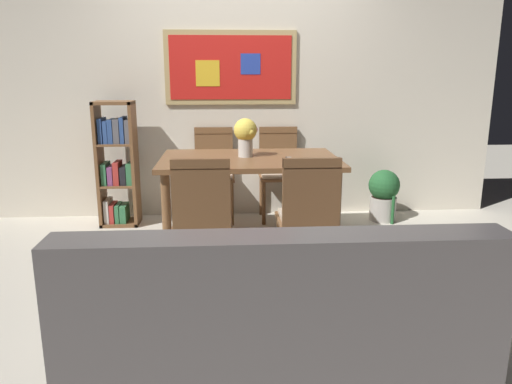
{
  "coord_description": "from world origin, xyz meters",
  "views": [
    {
      "loc": [
        -0.16,
        -3.57,
        1.45
      ],
      "look_at": [
        0.05,
        -0.34,
        0.65
      ],
      "focal_mm": 34.39,
      "sensor_mm": 36.0,
      "label": 1
    }
  ],
  "objects": [
    {
      "name": "flower_vase",
      "position": [
        0.02,
        0.46,
        0.95
      ],
      "size": [
        0.2,
        0.2,
        0.32
      ],
      "color": "beige",
      "rests_on": "dining_table"
    },
    {
      "name": "dining_chair_far_left",
      "position": [
        -0.26,
        1.23,
        0.54
      ],
      "size": [
        0.4,
        0.41,
        0.91
      ],
      "color": "brown",
      "rests_on": "ground_plane"
    },
    {
      "name": "potted_ivy",
      "position": [
        1.41,
        1.05,
        0.27
      ],
      "size": [
        0.31,
        0.31,
        0.51
      ],
      "color": "#B2ADA3",
      "rests_on": "ground_plane"
    },
    {
      "name": "dining_table",
      "position": [
        0.05,
        0.41,
        0.66
      ],
      "size": [
        1.46,
        0.96,
        0.76
      ],
      "color": "brown",
      "rests_on": "ground_plane"
    },
    {
      "name": "bookshelf",
      "position": [
        -1.18,
        1.08,
        0.58
      ],
      "size": [
        0.36,
        0.28,
        1.18
      ],
      "color": "brown",
      "rests_on": "ground_plane"
    },
    {
      "name": "dining_chair_far_right",
      "position": [
        0.38,
        1.22,
        0.54
      ],
      "size": [
        0.4,
        0.41,
        0.91
      ],
      "color": "brown",
      "rests_on": "ground_plane"
    },
    {
      "name": "wall_back_with_painting",
      "position": [
        -0.0,
        1.42,
        1.3
      ],
      "size": [
        5.2,
        0.14,
        2.6
      ],
      "color": "beige",
      "rests_on": "ground_plane"
    },
    {
      "name": "dining_chair_near_right",
      "position": [
        0.4,
        -0.4,
        0.54
      ],
      "size": [
        0.4,
        0.41,
        0.91
      ],
      "color": "brown",
      "rests_on": "ground_plane"
    },
    {
      "name": "tv_remote",
      "position": [
        0.36,
        0.25,
        0.77
      ],
      "size": [
        0.05,
        0.16,
        0.02
      ],
      "color": "black",
      "rests_on": "dining_table"
    },
    {
      "name": "leather_couch",
      "position": [
        0.06,
        -1.55,
        0.31
      ],
      "size": [
        1.8,
        0.84,
        0.84
      ],
      "color": "#514C4C",
      "rests_on": "ground_plane"
    },
    {
      "name": "dining_chair_near_left",
      "position": [
        -0.31,
        -0.39,
        0.54
      ],
      "size": [
        0.4,
        0.41,
        0.91
      ],
      "color": "brown",
      "rests_on": "ground_plane"
    },
    {
      "name": "ground_plane",
      "position": [
        0.0,
        0.0,
        0.0
      ],
      "size": [
        12.0,
        12.0,
        0.0
      ],
      "primitive_type": "plane",
      "color": "beige"
    }
  ]
}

